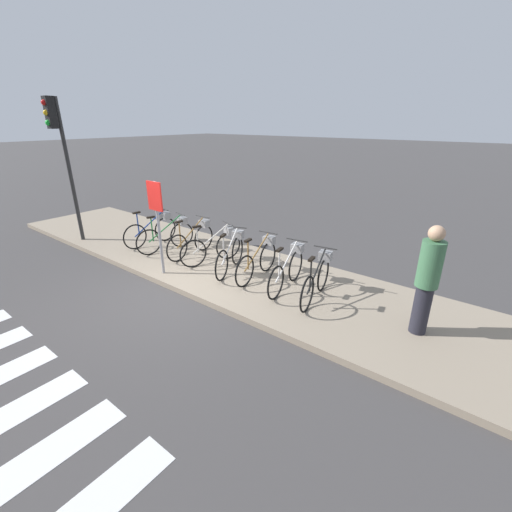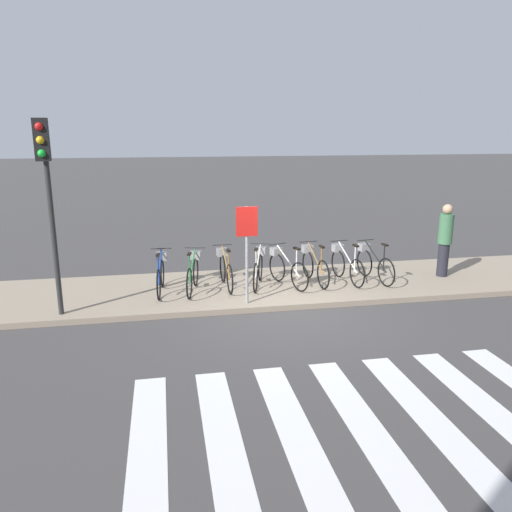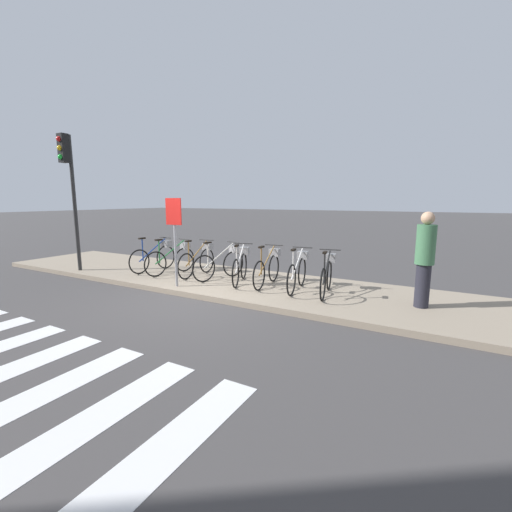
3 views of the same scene
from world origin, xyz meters
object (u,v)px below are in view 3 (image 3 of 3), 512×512
at_px(parked_bicycle_0, 156,255).
at_px(pedestrian, 425,257).
at_px(parked_bicycle_1, 173,258).
at_px(parked_bicycle_6, 298,270).
at_px(parked_bicycle_7, 327,274).
at_px(parked_bicycle_2, 199,259).
at_px(parked_bicycle_3, 222,262).
at_px(traffic_light, 68,175).
at_px(parked_bicycle_5, 268,267).
at_px(parked_bicycle_4, 241,265).
at_px(sign_post, 174,227).

height_order(parked_bicycle_0, pedestrian, pedestrian).
bearing_deg(parked_bicycle_1, parked_bicycle_0, 175.88).
xyz_separation_m(parked_bicycle_6, parked_bicycle_7, (0.68, -0.04, 0.00)).
bearing_deg(parked_bicycle_0, parked_bicycle_2, 4.65).
height_order(parked_bicycle_6, pedestrian, pedestrian).
height_order(parked_bicycle_1, parked_bicycle_3, same).
distance_m(parked_bicycle_0, parked_bicycle_7, 5.01).
xyz_separation_m(pedestrian, traffic_light, (-8.79, -1.14, 1.72)).
height_order(parked_bicycle_3, parked_bicycle_5, same).
bearing_deg(traffic_light, parked_bicycle_0, 30.39).
xyz_separation_m(parked_bicycle_0, parked_bicycle_4, (2.85, -0.02, 0.00)).
xyz_separation_m(parked_bicycle_4, parked_bicycle_7, (2.16, 0.01, 0.00)).
xyz_separation_m(parked_bicycle_5, pedestrian, (3.29, -0.08, 0.51)).
bearing_deg(parked_bicycle_7, parked_bicycle_4, -179.64).
bearing_deg(parked_bicycle_4, parked_bicycle_1, -179.05).
bearing_deg(parked_bicycle_6, parked_bicycle_0, -179.50).
xyz_separation_m(parked_bicycle_2, sign_post, (0.30, -1.21, 0.96)).
height_order(parked_bicycle_2, sign_post, sign_post).
height_order(parked_bicycle_1, sign_post, sign_post).
xyz_separation_m(parked_bicycle_1, traffic_light, (-2.66, -1.09, 2.24)).
height_order(parked_bicycle_2, parked_bicycle_6, same).
relative_size(parked_bicycle_5, parked_bicycle_7, 1.01).
relative_size(parked_bicycle_7, pedestrian, 0.88).
bearing_deg(parked_bicycle_1, parked_bicycle_7, 0.65).
xyz_separation_m(parked_bicycle_6, sign_post, (-2.57, -1.13, 0.96)).
relative_size(parked_bicycle_6, pedestrian, 0.89).
xyz_separation_m(parked_bicycle_2, parked_bicycle_4, (1.39, -0.13, 0.00)).
distance_m(parked_bicycle_2, pedestrian, 5.41).
height_order(parked_bicycle_0, parked_bicycle_5, same).
bearing_deg(traffic_light, parked_bicycle_2, 20.30).
bearing_deg(parked_bicycle_3, parked_bicycle_0, -177.76).
bearing_deg(pedestrian, parked_bicycle_0, 179.99).
bearing_deg(parked_bicycle_4, sign_post, -135.42).
height_order(parked_bicycle_4, pedestrian, pedestrian).
bearing_deg(pedestrian, parked_bicycle_2, 178.72).
bearing_deg(parked_bicycle_1, traffic_light, -157.72).
xyz_separation_m(parked_bicycle_4, traffic_light, (-4.80, -1.13, 2.24)).
distance_m(parked_bicycle_0, parked_bicycle_2, 1.46).
bearing_deg(pedestrian, parked_bicycle_7, -179.95).
xyz_separation_m(parked_bicycle_3, traffic_light, (-4.18, -1.23, 2.24)).
xyz_separation_m(parked_bicycle_0, traffic_light, (-1.95, -1.14, 2.24)).
relative_size(parked_bicycle_0, parked_bicycle_6, 1.00).
xyz_separation_m(parked_bicycle_2, parked_bicycle_3, (0.77, -0.03, 0.00)).
distance_m(parked_bicycle_6, sign_post, 2.97).
bearing_deg(parked_bicycle_4, traffic_light, -166.81).
distance_m(parked_bicycle_3, pedestrian, 4.65).
distance_m(parked_bicycle_3, parked_bicycle_7, 2.78).
relative_size(parked_bicycle_4, parked_bicycle_5, 0.95).
relative_size(parked_bicycle_1, parked_bicycle_3, 1.02).
bearing_deg(traffic_light, parked_bicycle_6, 10.63).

